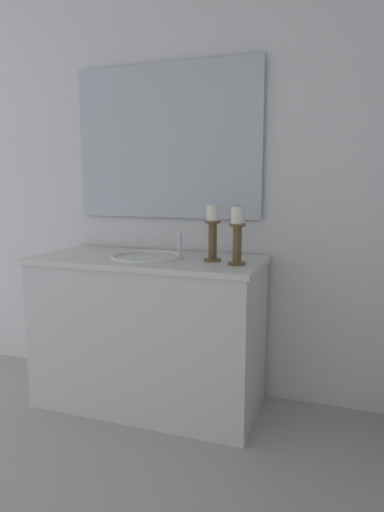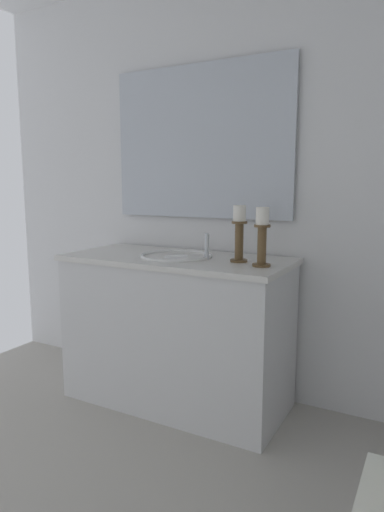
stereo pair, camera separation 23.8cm
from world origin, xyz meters
name	(u,v)px [view 1 (the left image)]	position (x,y,z in m)	size (l,w,h in m)	color
wall_left	(160,188)	(-1.53, 0.00, 1.23)	(0.04, 2.93, 2.45)	white
vanity_cabinet	(149,331)	(-1.20, 0.06, 0.43)	(0.58, 1.27, 0.85)	silver
sink_basin	(148,264)	(-1.20, 0.06, 0.81)	(0.40, 0.40, 0.24)	white
mirror	(166,142)	(-1.48, 0.06, 1.49)	(0.02, 1.14, 0.88)	silver
candle_holder_tall	(237,234)	(-1.15, 0.58, 1.00)	(0.09, 0.09, 0.29)	brown
candle_holder_short	(213,231)	(-1.22, 0.43, 1.00)	(0.09, 0.09, 0.29)	brown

